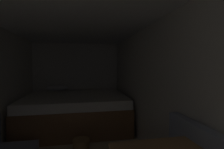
{
  "coord_description": "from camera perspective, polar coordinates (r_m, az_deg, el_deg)",
  "views": [
    {
      "loc": [
        0.12,
        -0.34,
        1.43
      ],
      "look_at": [
        0.68,
        2.61,
        1.28
      ],
      "focal_mm": 26.17,
      "sensor_mm": 36.0,
      "label": 1
    }
  ],
  "objects": [
    {
      "name": "wall_right",
      "position": [
        2.54,
        15.31,
        -5.9
      ],
      "size": [
        0.05,
        5.18,
        2.09
      ],
      "primitive_type": "cube",
      "color": "silver",
      "rests_on": "ground"
    },
    {
      "name": "ceiling_slab",
      "position": [
        2.36,
        -14.04,
        19.75
      ],
      "size": [
        2.51,
        5.18,
        0.05
      ],
      "primitive_type": "cube",
      "color": "white",
      "rests_on": "wall_left"
    },
    {
      "name": "wicker_basket",
      "position": [
        2.95,
        -10.68,
        -23.51
      ],
      "size": [
        0.27,
        0.27,
        0.24
      ],
      "color": "olive",
      "rests_on": "ground"
    },
    {
      "name": "bed",
      "position": [
        4.05,
        -12.46,
        -12.2
      ],
      "size": [
        2.29,
        1.79,
        0.93
      ],
      "color": "brown",
      "rests_on": "ground"
    },
    {
      "name": "wall_back",
      "position": [
        4.88,
        -12.17,
        -1.65
      ],
      "size": [
        2.51,
        0.05,
        2.09
      ],
      "primitive_type": "cube",
      "color": "silver",
      "rests_on": "ground"
    }
  ]
}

